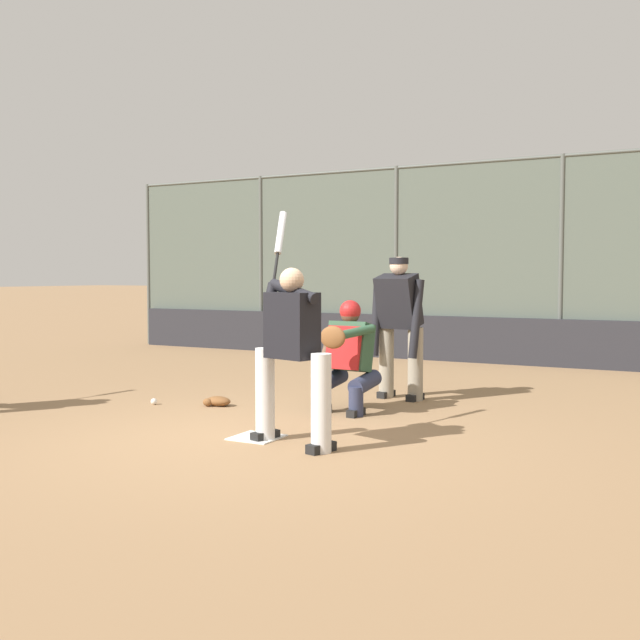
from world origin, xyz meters
TOP-DOWN VIEW (x-y plane):
  - ground_plane at (0.00, 0.00)m, footprint 160.00×160.00m
  - home_plate_marker at (0.00, 0.00)m, footprint 0.43×0.43m
  - backstop_fence at (0.00, -6.98)m, footprint 14.69×0.08m
  - padding_wall at (0.00, -6.88)m, footprint 14.32×0.18m
  - bleachers_beyond at (0.00, -9.48)m, footprint 10.23×2.50m
  - batter_at_plate at (-0.44, 0.11)m, footprint 0.87×0.81m
  - catcher_behind_plate at (-0.16, -1.59)m, footprint 0.66×0.78m
  - umpire_home at (-0.35, -2.64)m, footprint 0.70×0.48m
  - spare_bat_near_backstop at (2.12, -5.69)m, footprint 0.15×0.81m
  - fielding_glove_on_dirt at (1.33, -1.22)m, footprint 0.31×0.24m
  - baseball_loose at (2.04, -0.95)m, footprint 0.07×0.07m

SIDE VIEW (x-z plane):
  - ground_plane at x=0.00m, z-range 0.00..0.00m
  - home_plate_marker at x=0.00m, z-range 0.00..0.01m
  - spare_bat_near_backstop at x=2.12m, z-range 0.00..0.07m
  - baseball_loose at x=2.04m, z-range 0.00..0.07m
  - fielding_glove_on_dirt at x=1.33m, z-range 0.00..0.11m
  - padding_wall at x=0.00m, z-range 0.00..0.79m
  - bleachers_beyond at x=0.00m, z-range -0.26..1.22m
  - catcher_behind_plate at x=-0.16m, z-range 0.02..1.26m
  - batter_at_plate at x=-0.44m, z-range -0.20..1.92m
  - umpire_home at x=-0.35m, z-range 0.07..1.80m
  - backstop_fence at x=0.00m, z-range 0.09..3.58m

